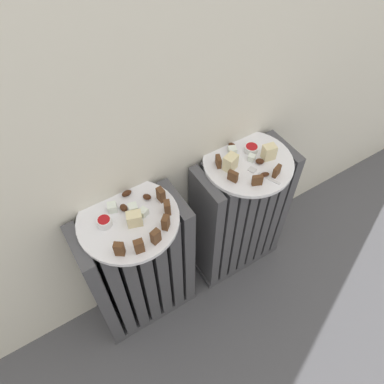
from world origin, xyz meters
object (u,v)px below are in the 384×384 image
at_px(jam_bowl_left, 104,222).
at_px(fork, 262,175).
at_px(radiator_right, 239,216).
at_px(plate_right, 248,162).
at_px(plate_left, 128,219).
at_px(radiator_left, 140,269).
at_px(jam_bowl_right, 251,148).

bearing_deg(jam_bowl_left, fork, -9.85).
xyz_separation_m(radiator_right, plate_right, (0.00, 0.00, 0.29)).
relative_size(plate_left, jam_bowl_left, 7.11).
distance_m(radiator_left, plate_left, 0.29).
xyz_separation_m(plate_left, fork, (0.41, -0.07, 0.01)).
xyz_separation_m(plate_right, jam_bowl_left, (-0.47, 0.01, 0.02)).
xyz_separation_m(jam_bowl_right, fork, (-0.04, -0.10, -0.01)).
bearing_deg(radiator_left, jam_bowl_left, 167.56).
distance_m(plate_right, fork, 0.07).
relative_size(radiator_right, fork, 5.41).
bearing_deg(fork, jam_bowl_right, 69.95).
xyz_separation_m(radiator_right, jam_bowl_left, (-0.47, 0.01, 0.31)).
distance_m(plate_left, jam_bowl_left, 0.07).
distance_m(plate_right, jam_bowl_right, 0.05).
bearing_deg(radiator_left, radiator_right, -0.00).
height_order(radiator_left, jam_bowl_left, jam_bowl_left).
bearing_deg(plate_left, jam_bowl_right, 3.82).
height_order(plate_left, jam_bowl_left, jam_bowl_left).
distance_m(radiator_right, plate_right, 0.29).
height_order(radiator_right, plate_right, plate_right).
height_order(plate_left, jam_bowl_right, jam_bowl_right).
height_order(jam_bowl_left, jam_bowl_right, jam_bowl_left).
bearing_deg(plate_right, radiator_left, 180.00).
xyz_separation_m(radiator_left, plate_right, (0.41, -0.00, 0.29)).
bearing_deg(radiator_left, jam_bowl_right, 3.82).
distance_m(jam_bowl_right, fork, 0.10).
xyz_separation_m(radiator_right, jam_bowl_right, (0.03, 0.03, 0.31)).
distance_m(radiator_left, jam_bowl_right, 0.54).
relative_size(radiator_left, fork, 5.41).
height_order(radiator_left, plate_right, plate_right).
xyz_separation_m(jam_bowl_left, jam_bowl_right, (0.50, 0.02, -0.00)).
relative_size(plate_left, plate_right, 1.00).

